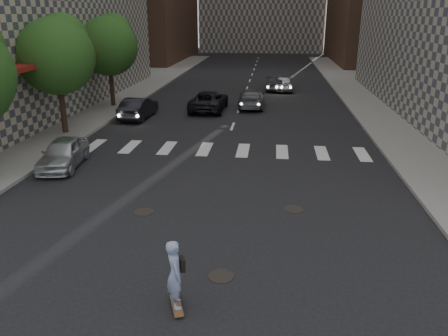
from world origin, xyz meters
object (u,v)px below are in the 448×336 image
object	(u,v)px
tree_c	(109,43)
traffic_car_c	(209,101)
traffic_car_e	(275,83)
tree_b	(58,52)
traffic_car_d	(283,83)
traffic_car_b	(252,98)
traffic_car_a	(138,108)
skateboarder	(175,274)
silver_sedan	(63,153)

from	to	relation	value
tree_c	traffic_car_c	xyz separation A→B (m)	(7.30, -0.51, -3.94)
tree_c	traffic_car_e	distance (m)	15.45
tree_b	traffic_car_d	world-z (taller)	tree_b
traffic_car_c	traffic_car_d	size ratio (longest dim) A/B	1.18
traffic_car_b	traffic_car_c	bearing A→B (deg)	26.35
traffic_car_a	traffic_car_b	world-z (taller)	traffic_car_a
skateboarder	traffic_car_d	size ratio (longest dim) A/B	0.42
traffic_car_a	traffic_car_c	bearing A→B (deg)	-142.65
traffic_car_e	traffic_car_b	bearing A→B (deg)	79.20
skateboarder	traffic_car_d	xyz separation A→B (m)	(3.07, 31.95, -0.22)
traffic_car_b	traffic_car_e	size ratio (longest dim) A/B	1.18
skateboarder	silver_sedan	distance (m)	11.99
tree_b	silver_sedan	bearing A→B (deg)	-66.23
silver_sedan	traffic_car_a	distance (m)	10.06
traffic_car_c	traffic_car_d	xyz separation A→B (m)	(5.52, 9.38, 0.03)
skateboarder	traffic_car_e	distance (m)	31.98
tree_b	traffic_car_b	size ratio (longest dim) A/B	1.40
traffic_car_a	silver_sedan	bearing A→B (deg)	89.79
tree_b	traffic_car_e	world-z (taller)	tree_b
tree_c	skateboarder	world-z (taller)	tree_c
tree_c	traffic_car_d	bearing A→B (deg)	34.65
tree_b	skateboarder	xyz separation A→B (m)	(9.75, -15.08, -3.70)
silver_sedan	traffic_car_c	size ratio (longest dim) A/B	0.77
traffic_car_a	tree_c	bearing A→B (deg)	-47.41
skateboarder	traffic_car_c	size ratio (longest dim) A/B	0.36
skateboarder	tree_b	bearing A→B (deg)	102.39
tree_c	skateboarder	distance (m)	25.33
traffic_car_b	traffic_car_e	world-z (taller)	traffic_car_b
tree_b	traffic_car_a	size ratio (longest dim) A/B	1.55
tree_b	traffic_car_a	bearing A→B (deg)	56.55
traffic_car_c	tree_b	bearing A→B (deg)	47.27
tree_b	tree_c	distance (m)	8.00
traffic_car_d	skateboarder	bearing A→B (deg)	83.52
tree_b	traffic_car_e	size ratio (longest dim) A/B	1.66
tree_b	traffic_car_c	distance (m)	11.18
tree_c	silver_sedan	distance (m)	14.36
silver_sedan	traffic_car_e	bearing A→B (deg)	59.58
tree_b	traffic_car_c	world-z (taller)	tree_b
tree_b	traffic_car_a	xyz separation A→B (m)	(2.95, 4.47, -3.94)
skateboarder	traffic_car_c	xyz separation A→B (m)	(-2.45, 22.57, -0.24)
traffic_car_d	traffic_car_a	bearing A→B (deg)	50.47
traffic_car_b	tree_b	bearing A→B (deg)	40.94
silver_sedan	traffic_car_c	xyz separation A→B (m)	(4.85, 13.06, 0.04)
traffic_car_b	silver_sedan	bearing A→B (deg)	61.51
tree_b	traffic_car_e	bearing A→B (deg)	54.38
tree_b	traffic_car_e	distance (m)	21.07
traffic_car_a	traffic_car_c	distance (m)	5.29
silver_sedan	traffic_car_c	world-z (taller)	traffic_car_c
traffic_car_b	traffic_car_d	bearing A→B (deg)	-107.71
skateboarder	traffic_car_e	bearing A→B (deg)	65.38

